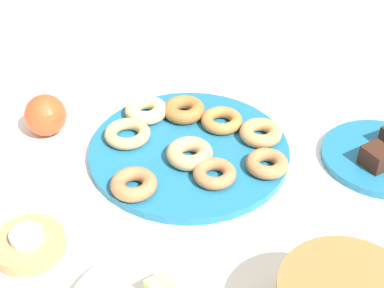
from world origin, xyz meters
name	(u,v)px	position (x,y,z in m)	size (l,w,h in m)	color
ground_plane	(189,154)	(0.00, 0.00, 0.00)	(2.40, 2.40, 0.00)	white
donut_plate	(189,150)	(0.00, 0.00, 0.01)	(0.38, 0.38, 0.02)	#1E6B93
donut_0	(134,184)	(0.12, 0.10, 0.03)	(0.08, 0.08, 0.03)	#B27547
donut_1	(146,110)	(0.07, -0.12, 0.03)	(0.09, 0.09, 0.03)	#EABC84
donut_2	(127,134)	(0.11, -0.05, 0.03)	(0.09, 0.09, 0.02)	tan
donut_3	(190,153)	(0.01, 0.04, 0.03)	(0.09, 0.09, 0.03)	tan
donut_4	(267,164)	(-0.13, 0.09, 0.03)	(0.08, 0.08, 0.03)	#B27547
donut_5	(184,110)	(-0.01, -0.10, 0.03)	(0.09, 0.09, 0.03)	#AD6B33
donut_6	(215,174)	(-0.03, 0.10, 0.03)	(0.08, 0.08, 0.02)	#B27547
donut_7	(260,132)	(-0.14, 0.00, 0.03)	(0.08, 0.08, 0.03)	tan
donut_8	(222,120)	(-0.08, -0.06, 0.03)	(0.08, 0.08, 0.02)	#BC7A3D
cake_plate	(381,157)	(-0.35, 0.09, 0.01)	(0.22, 0.22, 0.01)	#1E6B93
brownie_far	(376,157)	(-0.33, 0.12, 0.03)	(0.04, 0.05, 0.04)	#381E14
candle_holder	(29,244)	(0.29, 0.19, 0.01)	(0.12, 0.12, 0.02)	tan
tealight	(27,236)	(0.29, 0.19, 0.03)	(0.05, 0.05, 0.01)	silver
apple	(46,115)	(0.27, -0.12, 0.04)	(0.08, 0.08, 0.08)	#CC4C23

